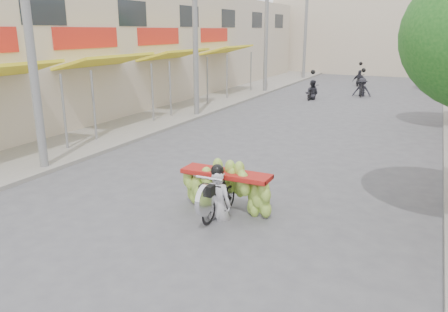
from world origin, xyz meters
TOP-DOWN VIEW (x-y plane):
  - ground at (0.00, 0.00)m, footprint 120.00×120.00m
  - sidewalk_left at (-7.00, 15.00)m, footprint 4.00×60.00m
  - shophouse_row_left at (-11.98, 13.98)m, footprint 9.77×40.00m
  - far_building at (0.00, 38.00)m, footprint 20.00×6.00m
  - utility_pole_near at (-5.40, 3.00)m, footprint 0.60×0.24m
  - utility_pole_mid at (-5.40, 12.00)m, footprint 0.60×0.24m
  - utility_pole_far at (-5.40, 21.00)m, footprint 0.60×0.24m
  - utility_pole_back at (-5.40, 30.00)m, footprint 0.60×0.24m
  - banana_motorbike at (0.61, 2.38)m, footprint 2.20×1.74m
  - bg_motorbike_a at (-1.90, 19.44)m, footprint 0.81×1.48m
  - bg_motorbike_b at (0.52, 21.94)m, footprint 1.10×1.85m
  - bg_motorbike_c at (-0.48, 27.26)m, footprint 1.00×1.47m

SIDE VIEW (x-z plane):
  - ground at x=0.00m, z-range 0.00..0.00m
  - sidewalk_left at x=-7.00m, z-range 0.00..0.12m
  - banana_motorbike at x=0.61m, z-range -0.32..1.70m
  - bg_motorbike_a at x=-1.90m, z-range -0.20..1.75m
  - bg_motorbike_b at x=0.52m, z-range -0.14..1.81m
  - bg_motorbike_c at x=-0.48m, z-range -0.14..1.81m
  - shophouse_row_left at x=-11.98m, z-range 0.00..6.00m
  - far_building at x=0.00m, z-range 0.00..7.00m
  - utility_pole_near at x=-5.40m, z-range 0.03..8.03m
  - utility_pole_mid at x=-5.40m, z-range 0.03..8.03m
  - utility_pole_far at x=-5.40m, z-range 0.03..8.03m
  - utility_pole_back at x=-5.40m, z-range 0.03..8.03m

